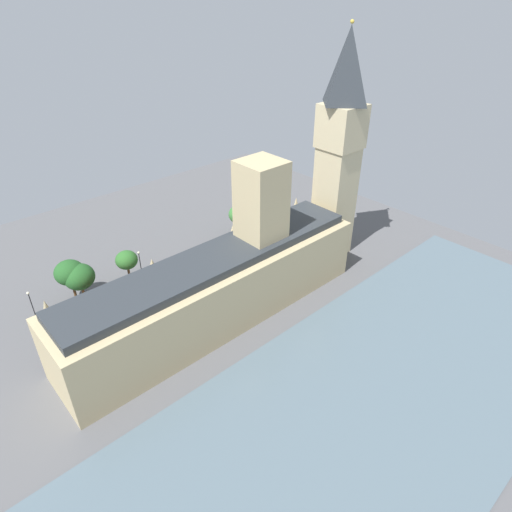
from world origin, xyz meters
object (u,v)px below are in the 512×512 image
(car_white_midblock, at_px, (196,268))
(double_decker_bus_leading, at_px, (234,243))
(street_lamp_slot_11, at_px, (31,301))
(double_decker_bus_trailing, at_px, (111,302))
(car_silver_near_tower, at_px, (149,286))
(clock_tower, at_px, (339,147))
(plane_tree_far_end, at_px, (127,260))
(parliament_building, at_px, (223,281))
(street_lamp_slot_10, at_px, (140,259))
(pedestrian_kerbside, at_px, (274,254))
(plane_tree_corner, at_px, (79,277))
(plane_tree_opposite_hall, at_px, (69,273))
(plane_tree_under_trees, at_px, (240,215))
(pedestrian_by_river_gate, at_px, (227,280))

(car_white_midblock, bearing_deg, double_decker_bus_leading, -91.20)
(car_white_midblock, relative_size, street_lamp_slot_11, 0.66)
(double_decker_bus_trailing, bearing_deg, car_silver_near_tower, -80.65)
(clock_tower, height_order, plane_tree_far_end, clock_tower)
(parliament_building, relative_size, street_lamp_slot_10, 10.11)
(car_white_midblock, distance_m, pedestrian_kerbside, 19.67)
(plane_tree_corner, height_order, street_lamp_slot_10, plane_tree_corner)
(plane_tree_opposite_hall, bearing_deg, double_decker_bus_leading, -101.72)
(plane_tree_under_trees, bearing_deg, street_lamp_slot_10, 89.34)
(parliament_building, distance_m, pedestrian_by_river_gate, 12.91)
(pedestrian_kerbside, distance_m, street_lamp_slot_11, 53.99)
(plane_tree_opposite_hall, height_order, street_lamp_slot_10, plane_tree_opposite_hall)
(plane_tree_under_trees, distance_m, street_lamp_slot_11, 53.02)
(pedestrian_by_river_gate, bearing_deg, car_white_midblock, -96.73)
(pedestrian_kerbside, bearing_deg, plane_tree_far_end, 12.37)
(parliament_building, height_order, car_white_midblock, parliament_building)
(car_white_midblock, height_order, pedestrian_by_river_gate, car_white_midblock)
(car_white_midblock, bearing_deg, plane_tree_under_trees, -74.05)
(plane_tree_opposite_hall, distance_m, plane_tree_corner, 2.15)
(plane_tree_corner, bearing_deg, plane_tree_far_end, -90.22)
(car_silver_near_tower, bearing_deg, pedestrian_by_river_gate, 52.87)
(car_silver_near_tower, bearing_deg, plane_tree_corner, -115.93)
(street_lamp_slot_10, bearing_deg, plane_tree_under_trees, -90.66)
(pedestrian_kerbside, height_order, plane_tree_opposite_hall, plane_tree_opposite_hall)
(car_white_midblock, relative_size, plane_tree_far_end, 0.59)
(pedestrian_kerbside, xyz_separation_m, plane_tree_corner, (13.95, 42.10, 5.38))
(pedestrian_by_river_gate, xyz_separation_m, plane_tree_corner, (15.13, 26.19, 5.34))
(plane_tree_under_trees, bearing_deg, plane_tree_opposite_hall, 88.30)
(street_lamp_slot_11, bearing_deg, pedestrian_kerbside, -105.32)
(car_white_midblock, xyz_separation_m, street_lamp_slot_11, (6.90, 33.67, 3.95))
(plane_tree_under_trees, height_order, plane_tree_opposite_hall, plane_tree_opposite_hall)
(plane_tree_under_trees, xyz_separation_m, plane_tree_far_end, (-0.34, 32.67, -0.08))
(parliament_building, distance_m, clock_tower, 39.56)
(car_silver_near_tower, bearing_deg, plane_tree_opposite_hall, -119.70)
(plane_tree_far_end, bearing_deg, street_lamp_slot_10, -78.54)
(car_white_midblock, relative_size, plane_tree_opposite_hall, 0.49)
(clock_tower, distance_m, street_lamp_slot_10, 50.92)
(parliament_building, height_order, double_decker_bus_trailing, parliament_building)
(street_lamp_slot_11, bearing_deg, plane_tree_under_trees, -89.98)
(car_white_midblock, bearing_deg, street_lamp_slot_10, 50.30)
(parliament_building, xyz_separation_m, plane_tree_far_end, (23.10, 8.66, -2.36))
(plane_tree_opposite_hall, bearing_deg, double_decker_bus_trailing, -157.91)
(street_lamp_slot_11, bearing_deg, double_decker_bus_trailing, -122.57)
(plane_tree_opposite_hall, relative_size, street_lamp_slot_11, 1.35)
(pedestrian_kerbside, distance_m, plane_tree_opposite_hall, 46.42)
(plane_tree_far_end, xyz_separation_m, street_lamp_slot_10, (0.67, -3.32, -1.35))
(clock_tower, height_order, double_decker_bus_trailing, clock_tower)
(pedestrian_by_river_gate, bearing_deg, pedestrian_kerbside, 162.12)
(pedestrian_kerbside, bearing_deg, street_lamp_slot_11, 20.82)
(street_lamp_slot_11, bearing_deg, car_white_midblock, -101.58)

